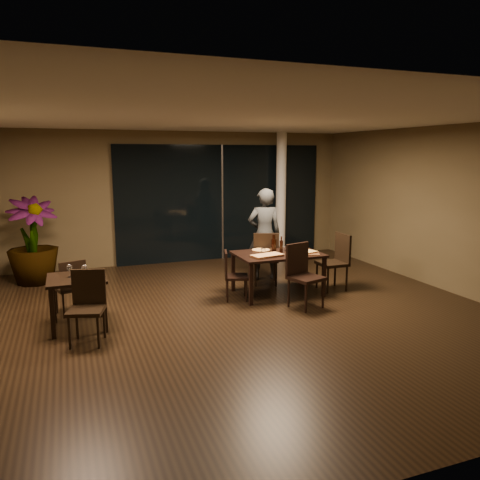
# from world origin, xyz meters

# --- Properties ---
(ground) EXTENTS (8.00, 8.00, 0.00)m
(ground) POSITION_xyz_m (0.00, 0.00, 0.00)
(ground) COLOR black
(ground) RESTS_ON ground
(wall_back) EXTENTS (8.00, 0.10, 3.00)m
(wall_back) POSITION_xyz_m (0.00, 4.05, 1.50)
(wall_back) COLOR brown
(wall_back) RESTS_ON ground
(wall_front) EXTENTS (8.00, 0.10, 3.00)m
(wall_front) POSITION_xyz_m (0.00, -4.05, 1.50)
(wall_front) COLOR brown
(wall_front) RESTS_ON ground
(wall_right) EXTENTS (0.10, 8.00, 3.00)m
(wall_right) POSITION_xyz_m (4.05, 0.00, 1.50)
(wall_right) COLOR brown
(wall_right) RESTS_ON ground
(ceiling) EXTENTS (8.00, 8.00, 0.04)m
(ceiling) POSITION_xyz_m (0.00, 0.00, 3.02)
(ceiling) COLOR silver
(ceiling) RESTS_ON wall_back
(window_panel) EXTENTS (5.00, 0.06, 2.70)m
(window_panel) POSITION_xyz_m (1.00, 3.96, 1.35)
(window_panel) COLOR black
(window_panel) RESTS_ON ground
(column) EXTENTS (0.24, 0.24, 3.00)m
(column) POSITION_xyz_m (2.40, 3.65, 1.50)
(column) COLOR silver
(column) RESTS_ON ground
(main_table) EXTENTS (1.50, 1.00, 0.75)m
(main_table) POSITION_xyz_m (1.00, 0.80, 0.68)
(main_table) COLOR black
(main_table) RESTS_ON ground
(side_table) EXTENTS (0.80, 0.80, 0.75)m
(side_table) POSITION_xyz_m (-2.40, 0.30, 0.62)
(side_table) COLOR black
(side_table) RESTS_ON ground
(chair_main_far) EXTENTS (0.61, 0.61, 1.03)m
(chair_main_far) POSITION_xyz_m (1.03, 1.41, 0.57)
(chair_main_far) COLOR black
(chair_main_far) RESTS_ON ground
(chair_main_near) EXTENTS (0.60, 0.60, 1.04)m
(chair_main_near) POSITION_xyz_m (1.09, 0.04, 0.58)
(chair_main_near) COLOR black
(chair_main_near) RESTS_ON ground
(chair_main_left) EXTENTS (0.49, 0.49, 0.85)m
(chair_main_left) POSITION_xyz_m (0.12, 0.77, 0.48)
(chair_main_left) COLOR black
(chair_main_left) RESTS_ON ground
(chair_main_right) EXTENTS (0.48, 0.48, 1.04)m
(chair_main_right) POSITION_xyz_m (2.15, 0.70, 0.58)
(chair_main_right) COLOR black
(chair_main_right) RESTS_ON ground
(chair_side_far) EXTENTS (0.51, 0.51, 0.88)m
(chair_side_far) POSITION_xyz_m (-2.48, 0.90, 0.49)
(chair_side_far) COLOR black
(chair_side_far) RESTS_ON ground
(chair_side_near) EXTENTS (0.55, 0.55, 0.96)m
(chair_side_near) POSITION_xyz_m (-2.29, -0.29, 0.54)
(chair_side_near) COLOR black
(chair_side_near) RESTS_ON ground
(diner) EXTENTS (0.69, 0.54, 1.82)m
(diner) POSITION_xyz_m (1.19, 1.85, 0.91)
(diner) COLOR #2A2D2F
(diner) RESTS_ON ground
(potted_plant) EXTENTS (1.18, 1.18, 1.68)m
(potted_plant) POSITION_xyz_m (-3.12, 3.12, 0.84)
(potted_plant) COLOR #214717
(potted_plant) RESTS_ON ground
(pizza_board_left) EXTENTS (0.59, 0.39, 0.01)m
(pizza_board_left) POSITION_xyz_m (0.70, 0.59, 0.76)
(pizza_board_left) COLOR #442815
(pizza_board_left) RESTS_ON main_table
(pizza_board_right) EXTENTS (0.65, 0.50, 0.01)m
(pizza_board_right) POSITION_xyz_m (1.38, 0.58, 0.76)
(pizza_board_right) COLOR #472A17
(pizza_board_right) RESTS_ON main_table
(oblong_pizza_left) EXTENTS (0.56, 0.35, 0.02)m
(oblong_pizza_left) POSITION_xyz_m (0.70, 0.59, 0.77)
(oblong_pizza_left) COLOR maroon
(oblong_pizza_left) RESTS_ON pizza_board_left
(oblong_pizza_right) EXTENTS (0.55, 0.36, 0.02)m
(oblong_pizza_right) POSITION_xyz_m (1.38, 0.58, 0.77)
(oblong_pizza_right) COLOR maroon
(oblong_pizza_right) RESTS_ON pizza_board_right
(round_pizza) EXTENTS (0.32, 0.32, 0.01)m
(round_pizza) POSITION_xyz_m (0.80, 1.10, 0.76)
(round_pizza) COLOR red
(round_pizza) RESTS_ON main_table
(bottle_a) EXTENTS (0.07, 0.07, 0.33)m
(bottle_a) POSITION_xyz_m (0.94, 0.88, 0.91)
(bottle_a) COLOR black
(bottle_a) RESTS_ON main_table
(bottle_b) EXTENTS (0.06, 0.06, 0.29)m
(bottle_b) POSITION_xyz_m (1.09, 0.85, 0.89)
(bottle_b) COLOR black
(bottle_b) RESTS_ON main_table
(bottle_c) EXTENTS (0.07, 0.07, 0.32)m
(bottle_c) POSITION_xyz_m (0.97, 0.88, 0.91)
(bottle_c) COLOR black
(bottle_c) RESTS_ON main_table
(tumbler_left) EXTENTS (0.08, 0.08, 0.09)m
(tumbler_left) POSITION_xyz_m (0.75, 0.87, 0.80)
(tumbler_left) COLOR white
(tumbler_left) RESTS_ON main_table
(tumbler_right) EXTENTS (0.07, 0.07, 0.08)m
(tumbler_right) POSITION_xyz_m (1.24, 0.96, 0.79)
(tumbler_right) COLOR white
(tumbler_right) RESTS_ON main_table
(napkin_near) EXTENTS (0.20, 0.14, 0.01)m
(napkin_near) POSITION_xyz_m (1.54, 0.71, 0.76)
(napkin_near) COLOR white
(napkin_near) RESTS_ON main_table
(napkin_far) EXTENTS (0.20, 0.15, 0.01)m
(napkin_far) POSITION_xyz_m (1.51, 0.99, 0.76)
(napkin_far) COLOR white
(napkin_far) RESTS_ON main_table
(wine_glass_a) EXTENTS (0.08, 0.08, 0.18)m
(wine_glass_a) POSITION_xyz_m (-2.49, 0.33, 0.84)
(wine_glass_a) COLOR white
(wine_glass_a) RESTS_ON side_table
(wine_glass_b) EXTENTS (0.08, 0.08, 0.18)m
(wine_glass_b) POSITION_xyz_m (-2.29, 0.22, 0.84)
(wine_glass_b) COLOR white
(wine_glass_b) RESTS_ON side_table
(side_napkin) EXTENTS (0.19, 0.12, 0.01)m
(side_napkin) POSITION_xyz_m (-2.38, 0.06, 0.76)
(side_napkin) COLOR silver
(side_napkin) RESTS_ON side_table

